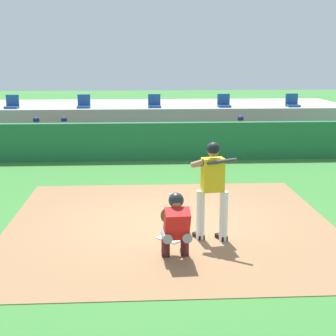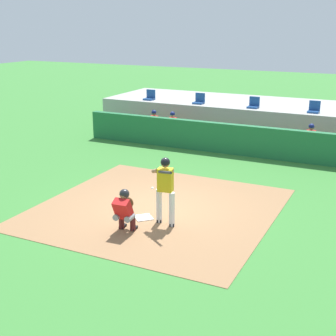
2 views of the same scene
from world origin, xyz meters
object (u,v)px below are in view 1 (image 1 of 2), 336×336
stadium_seat_1 (84,104)px  stadium_seat_4 (292,103)px  dugout_player_0 (36,136)px  stadium_seat_0 (12,104)px  stadium_seat_3 (224,103)px  dugout_player_2 (241,134)px  stadium_seat_2 (154,104)px  catcher_crouched (176,223)px  dugout_player_1 (64,136)px  home_plate (173,238)px  batter_at_plate (212,185)px

stadium_seat_1 → stadium_seat_4: bearing=0.0°
dugout_player_0 → stadium_seat_0: (-1.22, 2.03, 0.86)m
stadium_seat_1 → stadium_seat_3: bearing=0.0°
dugout_player_0 → stadium_seat_1: stadium_seat_1 is taller
dugout_player_0 → dugout_player_2: same height
stadium_seat_2 → stadium_seat_1: bearing=180.0°
stadium_seat_2 → catcher_crouched: bearing=-90.1°
dugout_player_1 → catcher_crouched: bearing=-71.4°
home_plate → dugout_player_2: dugout_player_2 is taller
dugout_player_2 → stadium_seat_4: (2.34, 2.03, 0.86)m
dugout_player_1 → stadium_seat_2: size_ratio=2.71×
batter_at_plate → stadium_seat_2: 10.31m
dugout_player_1 → stadium_seat_2: 3.78m
dugout_player_0 → stadium_seat_3: bearing=17.2°
dugout_player_2 → stadium_seat_3: (-0.26, 2.03, 0.86)m
stadium_seat_1 → stadium_seat_2: same height
home_plate → stadium_seat_2: bearing=90.0°
home_plate → stadium_seat_3: (2.60, 10.18, 1.51)m
catcher_crouched → stadium_seat_4: (5.22, 11.10, 0.93)m
batter_at_plate → stadium_seat_3: stadium_seat_3 is taller
dugout_player_2 → stadium_seat_0: size_ratio=2.71×
stadium_seat_2 → stadium_seat_4: size_ratio=1.00×
dugout_player_0 → stadium_seat_0: stadium_seat_0 is taller
dugout_player_1 → dugout_player_2: size_ratio=1.00×
home_plate → catcher_crouched: size_ratio=0.24×
dugout_player_0 → stadium_seat_2: stadium_seat_2 is taller
stadium_seat_1 → stadium_seat_2: size_ratio=1.00×
dugout_player_1 → stadium_seat_2: stadium_seat_2 is taller
stadium_seat_0 → stadium_seat_3: (7.80, 0.00, 0.00)m
batter_at_plate → dugout_player_1: 9.06m
dugout_player_1 → stadium_seat_1: 2.26m
stadium_seat_0 → stadium_seat_4: 10.40m
catcher_crouched → stadium_seat_2: (0.02, 11.10, 0.93)m
batter_at_plate → dugout_player_2: 8.53m
stadium_seat_2 → stadium_seat_4: 5.20m
catcher_crouched → stadium_seat_4: 12.30m
batter_at_plate → stadium_seat_3: (1.91, 10.28, 0.50)m
stadium_seat_1 → stadium_seat_3: (5.20, 0.00, 0.00)m
home_plate → batter_at_plate: bearing=-8.0°
home_plate → stadium_seat_3: bearing=75.7°
dugout_player_0 → dugout_player_1: (0.92, 0.00, 0.00)m
home_plate → stadium_seat_1: stadium_seat_1 is taller
stadium_seat_2 → dugout_player_1: bearing=-146.4°
catcher_crouched → dugout_player_1: bearing=108.6°
catcher_crouched → stadium_seat_1: (-2.58, 11.10, 0.93)m
catcher_crouched → dugout_player_0: dugout_player_0 is taller
home_plate → dugout_player_1: dugout_player_1 is taller
batter_at_plate → catcher_crouched: (-0.71, -0.83, -0.43)m
batter_at_plate → dugout_player_1: (-3.76, 8.24, -0.36)m
batter_at_plate → stadium_seat_0: size_ratio=3.76×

